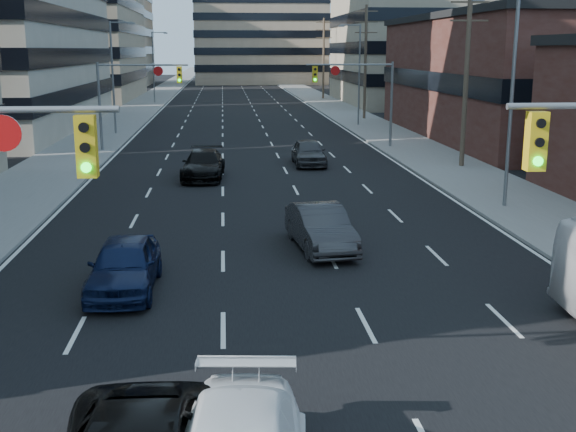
% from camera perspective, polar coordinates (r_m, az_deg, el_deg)
% --- Properties ---
extents(road_surface, '(18.00, 300.00, 0.02)m').
position_cam_1_polar(road_surface, '(135.10, -4.42, 10.10)').
color(road_surface, black).
rests_on(road_surface, ground).
extents(sidewalk_left, '(5.00, 300.00, 0.15)m').
position_cam_1_polar(sidewalk_left, '(135.44, -9.37, 10.01)').
color(sidewalk_left, slate).
rests_on(sidewalk_left, ground).
extents(sidewalk_right, '(5.00, 300.00, 0.15)m').
position_cam_1_polar(sidewalk_right, '(135.72, 0.51, 10.18)').
color(sidewalk_right, slate).
rests_on(sidewalk_right, ground).
extents(office_left_far, '(20.00, 30.00, 16.00)m').
position_cam_1_polar(office_left_far, '(107.27, -17.55, 13.08)').
color(office_left_far, gray).
rests_on(office_left_far, ground).
extents(storefront_right_mid, '(20.00, 30.00, 9.00)m').
position_cam_1_polar(storefront_right_mid, '(60.67, 20.30, 10.05)').
color(storefront_right_mid, '#472119').
rests_on(storefront_right_mid, ground).
extents(office_right_far, '(22.00, 28.00, 14.00)m').
position_cam_1_polar(office_right_far, '(96.67, 11.23, 12.90)').
color(office_right_far, gray).
rests_on(office_right_far, ground).
extents(bg_block_left, '(24.00, 24.00, 20.00)m').
position_cam_1_polar(bg_block_left, '(147.32, -15.83, 13.79)').
color(bg_block_left, '#ADA089').
rests_on(bg_block_left, ground).
extents(bg_block_right, '(22.00, 22.00, 12.00)m').
position_cam_1_polar(bg_block_right, '(139.06, 9.16, 12.53)').
color(bg_block_right, gray).
rests_on(bg_block_right, ground).
extents(signal_far_left, '(6.09, 0.33, 6.00)m').
position_cam_1_polar(signal_far_left, '(50.33, -12.10, 9.88)').
color(signal_far_left, slate).
rests_on(signal_far_left, ground).
extents(signal_far_right, '(6.09, 0.33, 6.00)m').
position_cam_1_polar(signal_far_right, '(50.84, 5.63, 10.13)').
color(signal_far_right, slate).
rests_on(signal_far_right, ground).
extents(utility_pole_block, '(2.20, 0.28, 11.00)m').
position_cam_1_polar(utility_pole_block, '(43.22, 13.94, 11.28)').
color(utility_pole_block, '#4C3D2D').
rests_on(utility_pole_block, ground).
extents(utility_pole_midblock, '(2.20, 0.28, 11.00)m').
position_cam_1_polar(utility_pole_midblock, '(72.27, 6.14, 12.13)').
color(utility_pole_midblock, '#4C3D2D').
rests_on(utility_pole_midblock, ground).
extents(utility_pole_distant, '(2.20, 0.28, 11.00)m').
position_cam_1_polar(utility_pole_distant, '(101.87, 2.82, 12.43)').
color(utility_pole_distant, '#4C3D2D').
rests_on(utility_pole_distant, ground).
extents(streetlight_left_mid, '(2.03, 0.22, 9.00)m').
position_cam_1_polar(streetlight_left_mid, '(60.56, -13.55, 11.01)').
color(streetlight_left_mid, slate).
rests_on(streetlight_left_mid, ground).
extents(streetlight_left_far, '(2.03, 0.22, 9.00)m').
position_cam_1_polar(streetlight_left_far, '(95.32, -10.51, 11.76)').
color(streetlight_left_far, slate).
rests_on(streetlight_left_far, ground).
extents(streetlight_right_near, '(2.03, 0.22, 9.00)m').
position_cam_1_polar(streetlight_right_near, '(32.29, 17.02, 9.34)').
color(streetlight_right_near, slate).
rests_on(streetlight_right_near, ground).
extents(streetlight_right_far, '(2.03, 0.22, 9.00)m').
position_cam_1_polar(streetlight_right_far, '(66.04, 5.52, 11.44)').
color(streetlight_right_far, slate).
rests_on(streetlight_right_far, ground).
extents(sedan_blue, '(1.91, 4.61, 1.56)m').
position_cam_1_polar(sedan_blue, '(21.24, -12.81, -3.82)').
color(sedan_blue, '#0E1838').
rests_on(sedan_blue, ground).
extents(sedan_grey_center, '(2.16, 4.83, 1.54)m').
position_cam_1_polar(sedan_grey_center, '(25.08, 2.59, -0.94)').
color(sedan_grey_center, '#2E2D30').
rests_on(sedan_grey_center, ground).
extents(sedan_black_far, '(2.43, 5.36, 1.52)m').
position_cam_1_polar(sedan_black_far, '(39.15, -6.70, 4.04)').
color(sedan_black_far, black).
rests_on(sedan_black_far, ground).
extents(sedan_grey_right, '(1.86, 4.61, 1.57)m').
position_cam_1_polar(sedan_grey_right, '(43.52, 1.64, 5.06)').
color(sedan_grey_right, '#37383A').
rests_on(sedan_grey_right, ground).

